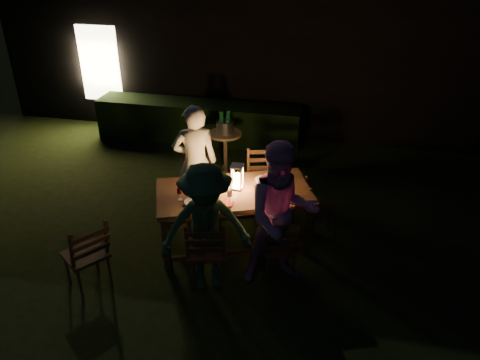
% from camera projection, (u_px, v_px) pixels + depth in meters
% --- Properties ---
extents(garden_envelope, '(40.00, 40.00, 3.20)m').
position_uv_depth(garden_envelope, '(246.00, 40.00, 11.05)').
color(garden_envelope, black).
rests_on(garden_envelope, ground).
extents(dining_table, '(2.27, 1.70, 0.85)m').
position_uv_depth(dining_table, '(234.00, 196.00, 6.26)').
color(dining_table, '#55331C').
rests_on(dining_table, ground).
extents(chair_near_left, '(0.57, 0.60, 1.05)m').
position_uv_depth(chair_near_left, '(207.00, 262.00, 5.75)').
color(chair_near_left, '#55331C').
rests_on(chair_near_left, ground).
extents(chair_near_right, '(0.52, 0.54, 0.90)m').
position_uv_depth(chair_near_right, '(278.00, 257.00, 5.89)').
color(chair_near_right, '#55331C').
rests_on(chair_near_right, ground).
extents(chair_far_left, '(0.56, 0.58, 0.97)m').
position_uv_depth(chair_far_left, '(197.00, 200.00, 7.09)').
color(chair_far_left, '#55331C').
rests_on(chair_far_left, ground).
extents(chair_far_right, '(0.57, 0.59, 1.02)m').
position_uv_depth(chair_far_right, '(262.00, 194.00, 7.23)').
color(chair_far_right, '#55331C').
rests_on(chair_far_right, ground).
extents(chair_end, '(0.52, 0.49, 0.89)m').
position_uv_depth(chair_end, '(319.00, 219.00, 6.67)').
color(chair_end, '#55331C').
rests_on(chair_end, ground).
extents(chair_spare, '(0.68, 0.67, 1.04)m').
position_uv_depth(chair_spare, '(88.00, 266.00, 5.68)').
color(chair_spare, '#55331C').
rests_on(chair_spare, ground).
extents(person_house_side, '(0.76, 0.64, 1.79)m').
position_uv_depth(person_house_side, '(195.00, 163.00, 6.85)').
color(person_house_side, white).
rests_on(person_house_side, ground).
extents(person_opp_right, '(1.10, 0.99, 1.87)m').
position_uv_depth(person_opp_right, '(282.00, 215.00, 5.53)').
color(person_opp_right, '#E29BD6').
rests_on(person_opp_right, ground).
extents(person_opp_left, '(1.24, 0.98, 1.68)m').
position_uv_depth(person_opp_left, '(206.00, 229.00, 5.45)').
color(person_opp_left, '#306137').
rests_on(person_opp_left, ground).
extents(lantern, '(0.16, 0.16, 0.35)m').
position_uv_depth(lantern, '(237.00, 178.00, 6.20)').
color(lantern, white).
rests_on(lantern, dining_table).
extents(plate_far_left, '(0.25, 0.25, 0.01)m').
position_uv_depth(plate_far_left, '(191.00, 185.00, 6.33)').
color(plate_far_left, white).
rests_on(plate_far_left, dining_table).
extents(plate_near_left, '(0.25, 0.25, 0.01)m').
position_uv_depth(plate_near_left, '(194.00, 202.00, 5.95)').
color(plate_near_left, white).
rests_on(plate_near_left, dining_table).
extents(plate_far_right, '(0.25, 0.25, 0.01)m').
position_uv_depth(plate_far_right, '(264.00, 180.00, 6.47)').
color(plate_far_right, white).
rests_on(plate_far_right, dining_table).
extents(plate_near_right, '(0.25, 0.25, 0.01)m').
position_uv_depth(plate_near_right, '(271.00, 196.00, 6.09)').
color(plate_near_right, white).
rests_on(plate_near_right, dining_table).
extents(wineglass_a, '(0.06, 0.06, 0.18)m').
position_uv_depth(wineglass_a, '(209.00, 177.00, 6.38)').
color(wineglass_a, '#59070F').
rests_on(wineglass_a, dining_table).
extents(wineglass_b, '(0.06, 0.06, 0.18)m').
position_uv_depth(wineglass_b, '(180.00, 194.00, 5.98)').
color(wineglass_b, '#59070F').
rests_on(wineglass_b, dining_table).
extents(wineglass_c, '(0.06, 0.06, 0.18)m').
position_uv_depth(wineglass_c, '(260.00, 194.00, 5.98)').
color(wineglass_c, '#59070F').
rests_on(wineglass_c, dining_table).
extents(wineglass_d, '(0.06, 0.06, 0.18)m').
position_uv_depth(wineglass_d, '(277.00, 175.00, 6.42)').
color(wineglass_d, '#59070F').
rests_on(wineglass_d, dining_table).
extents(wineglass_e, '(0.06, 0.06, 0.18)m').
position_uv_depth(wineglass_e, '(230.00, 197.00, 5.91)').
color(wineglass_e, silver).
rests_on(wineglass_e, dining_table).
extents(bottle_table, '(0.07, 0.07, 0.28)m').
position_uv_depth(bottle_table, '(215.00, 183.00, 6.12)').
color(bottle_table, '#0F471E').
rests_on(bottle_table, dining_table).
extents(napkin_left, '(0.18, 0.14, 0.01)m').
position_uv_depth(napkin_left, '(226.00, 203.00, 5.92)').
color(napkin_left, red).
rests_on(napkin_left, dining_table).
extents(napkin_right, '(0.18, 0.14, 0.01)m').
position_uv_depth(napkin_right, '(279.00, 198.00, 6.04)').
color(napkin_right, red).
rests_on(napkin_right, dining_table).
extents(phone, '(0.14, 0.07, 0.01)m').
position_uv_depth(phone, '(189.00, 206.00, 5.87)').
color(phone, black).
rests_on(phone, dining_table).
extents(side_table, '(0.58, 0.58, 0.78)m').
position_uv_depth(side_table, '(225.00, 138.00, 8.19)').
color(side_table, olive).
rests_on(side_table, ground).
extents(ice_bucket, '(0.30, 0.30, 0.22)m').
position_uv_depth(ice_bucket, '(225.00, 127.00, 8.10)').
color(ice_bucket, '#A5A8AD').
rests_on(ice_bucket, side_table).
extents(bottle_bucket_a, '(0.07, 0.07, 0.32)m').
position_uv_depth(bottle_bucket_a, '(222.00, 125.00, 8.05)').
color(bottle_bucket_a, '#0F471E').
rests_on(bottle_bucket_a, side_table).
extents(bottle_bucket_b, '(0.07, 0.07, 0.32)m').
position_uv_depth(bottle_bucket_b, '(228.00, 123.00, 8.10)').
color(bottle_bucket_b, '#0F471E').
rests_on(bottle_bucket_b, side_table).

